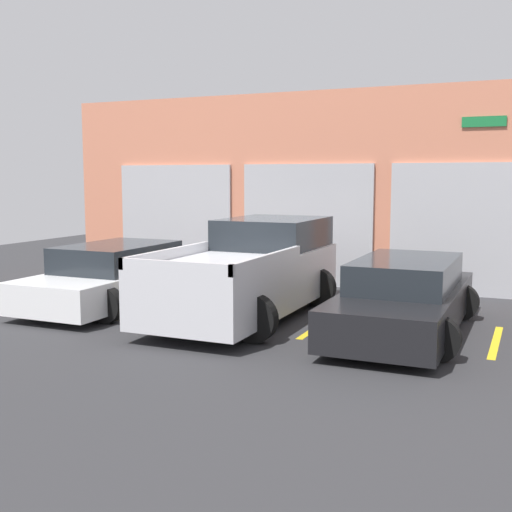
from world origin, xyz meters
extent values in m
plane|color=#2D2D30|center=(0.00, 0.00, 0.00)|extent=(28.00, 28.00, 0.00)
cube|color=#D17A5B|center=(0.00, 3.30, 2.31)|extent=(13.60, 0.60, 4.61)
cube|color=#ADADB2|center=(-3.85, 2.96, 1.45)|extent=(3.25, 0.08, 2.91)
cube|color=#ADADB2|center=(-0.20, 2.96, 1.45)|extent=(3.25, 0.08, 2.91)
cube|color=#ADADB2|center=(3.45, 2.96, 1.45)|extent=(3.25, 0.08, 2.91)
cube|color=#197238|center=(3.74, 2.97, 3.76)|extent=(0.90, 0.03, 0.22)
cube|color=silver|center=(0.00, -1.01, 0.70)|extent=(1.95, 5.06, 0.97)
cube|color=#1E2328|center=(0.00, 0.38, 1.47)|extent=(1.79, 2.28, 0.59)
cube|color=silver|center=(-0.93, -2.15, 1.27)|extent=(0.08, 2.78, 0.18)
cube|color=silver|center=(0.93, -2.15, 1.27)|extent=(0.08, 2.78, 0.18)
cube|color=silver|center=(0.00, -3.50, 1.27)|extent=(1.95, 0.08, 0.18)
cylinder|color=black|center=(-0.86, 0.56, 0.39)|extent=(0.77, 0.22, 0.77)
cylinder|color=black|center=(0.86, 0.56, 0.39)|extent=(0.77, 0.22, 0.77)
cylinder|color=black|center=(-0.86, -2.58, 0.39)|extent=(0.77, 0.22, 0.77)
cylinder|color=black|center=(0.86, -2.58, 0.39)|extent=(0.77, 0.22, 0.77)
cube|color=white|center=(-2.91, -1.01, 0.44)|extent=(1.84, 4.43, 0.58)
cube|color=#1E2328|center=(-2.91, -0.90, 0.99)|extent=(1.62, 2.44, 0.51)
cylinder|color=black|center=(-3.72, 0.36, 0.33)|extent=(0.65, 0.22, 0.65)
cylinder|color=black|center=(-2.10, 0.36, 0.33)|extent=(0.65, 0.22, 0.65)
cylinder|color=black|center=(-3.72, -2.38, 0.33)|extent=(0.65, 0.22, 0.65)
cylinder|color=black|center=(-2.10, -2.38, 0.33)|extent=(0.65, 0.22, 0.65)
cube|color=black|center=(2.91, -1.01, 0.45)|extent=(1.73, 4.73, 0.61)
cube|color=#1E2328|center=(2.91, -0.89, 1.00)|extent=(1.52, 2.60, 0.49)
cylinder|color=black|center=(2.15, 0.46, 0.32)|extent=(0.65, 0.22, 0.65)
cylinder|color=black|center=(3.66, 0.46, 0.32)|extent=(0.65, 0.22, 0.65)
cylinder|color=black|center=(2.15, -2.48, 0.32)|extent=(0.65, 0.22, 0.65)
cylinder|color=black|center=(3.66, -2.48, 0.32)|extent=(0.65, 0.22, 0.65)
cube|color=gold|center=(-4.36, -1.01, 0.00)|extent=(0.12, 2.20, 0.01)
cube|color=gold|center=(-1.45, -1.01, 0.00)|extent=(0.12, 2.20, 0.01)
cube|color=gold|center=(1.45, -1.01, 0.00)|extent=(0.12, 2.20, 0.01)
cube|color=gold|center=(4.36, -1.01, 0.00)|extent=(0.12, 2.20, 0.01)
camera|label=1|loc=(4.86, -11.59, 2.59)|focal=45.00mm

